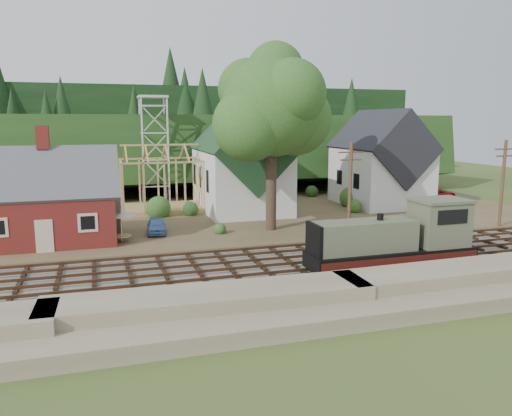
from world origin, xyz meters
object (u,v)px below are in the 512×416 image
object	(u,v)px
car_blue	(156,225)
patio_set	(121,214)
car_red	(438,194)
locomotive	(398,241)

from	to	relation	value
car_blue	patio_set	bearing A→B (deg)	-136.66
car_red	locomotive	bearing A→B (deg)	125.64
car_red	patio_set	bearing A→B (deg)	93.32
car_blue	car_red	world-z (taller)	car_red
locomotive	car_blue	bearing A→B (deg)	133.73
car_blue	patio_set	xyz separation A→B (m)	(-2.93, -2.28, 1.55)
car_blue	car_red	distance (m)	35.28
car_red	patio_set	world-z (taller)	patio_set
locomotive	car_red	world-z (taller)	locomotive
car_blue	car_red	size ratio (longest dim) A/B	0.80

